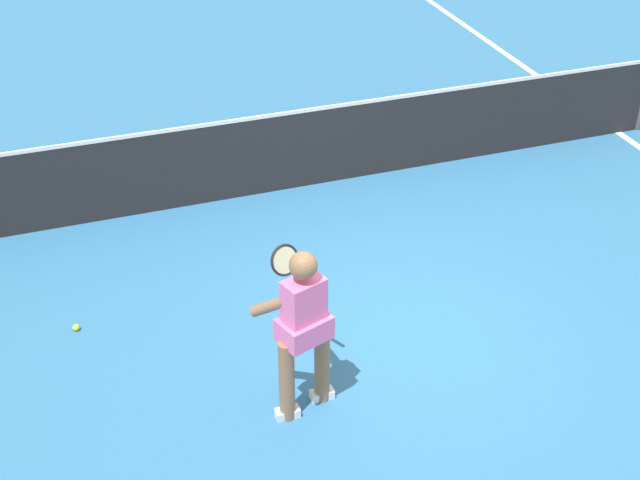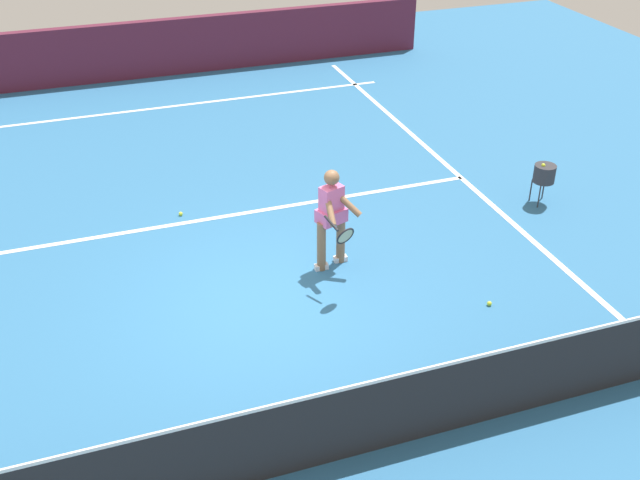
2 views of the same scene
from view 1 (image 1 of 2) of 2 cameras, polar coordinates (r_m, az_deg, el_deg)
The scene contains 4 objects.
ground_plane at distance 8.25m, azimuth 5.65°, elevation -6.18°, with size 26.75×26.75×0.00m, color teal.
court_net at distance 10.32m, azimuth -0.99°, elevation 5.98°, with size 9.48×0.08×1.07m.
tennis_player at distance 6.97m, azimuth -1.13°, elevation -5.54°, with size 0.66×1.09×1.55m.
tennis_ball_far at distance 8.56m, azimuth -15.50°, elevation -5.47°, with size 0.07×0.07×0.07m, color #D1E533.
Camera 1 is at (-2.85, -5.75, 5.18)m, focal length 49.46 mm.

